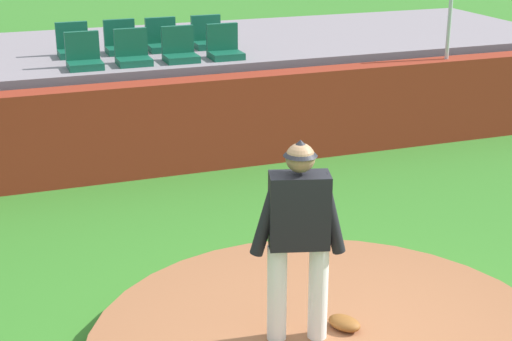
{
  "coord_description": "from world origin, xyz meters",
  "views": [
    {
      "loc": [
        -2.51,
        -5.08,
        3.7
      ],
      "look_at": [
        0.0,
        1.78,
        1.11
      ],
      "focal_mm": 54.93,
      "sensor_mm": 36.0,
      "label": 1
    }
  ],
  "objects_px": {
    "stadium_chair_1": "(133,53)",
    "stadium_chair_5": "(121,43)",
    "pitcher": "(299,227)",
    "stadium_chair_6": "(162,40)",
    "stadium_chair_2": "(180,50)",
    "stadium_chair_0": "(84,57)",
    "fielding_glove": "(344,323)",
    "stadium_chair_4": "(73,46)",
    "stadium_chair_3": "(224,47)",
    "stadium_chair_7": "(208,38)"
  },
  "relations": [
    {
      "from": "stadium_chair_4",
      "to": "stadium_chair_5",
      "type": "height_order",
      "value": "same"
    },
    {
      "from": "stadium_chair_1",
      "to": "stadium_chair_2",
      "type": "bearing_deg",
      "value": 178.73
    },
    {
      "from": "stadium_chair_4",
      "to": "stadium_chair_0",
      "type": "bearing_deg",
      "value": 91.16
    },
    {
      "from": "stadium_chair_0",
      "to": "fielding_glove",
      "type": "bearing_deg",
      "value": 101.64
    },
    {
      "from": "pitcher",
      "to": "stadium_chair_4",
      "type": "height_order",
      "value": "pitcher"
    },
    {
      "from": "fielding_glove",
      "to": "stadium_chair_6",
      "type": "xyz_separation_m",
      "value": [
        0.14,
        6.85,
        1.25
      ]
    },
    {
      "from": "pitcher",
      "to": "stadium_chair_1",
      "type": "distance_m",
      "value": 5.96
    },
    {
      "from": "stadium_chair_2",
      "to": "stadium_chair_5",
      "type": "distance_m",
      "value": 1.15
    },
    {
      "from": "stadium_chair_0",
      "to": "stadium_chair_5",
      "type": "relative_size",
      "value": 1.0
    },
    {
      "from": "stadium_chair_5",
      "to": "stadium_chair_1",
      "type": "bearing_deg",
      "value": 89.6
    },
    {
      "from": "pitcher",
      "to": "fielding_glove",
      "type": "xyz_separation_m",
      "value": [
        0.43,
        -0.02,
        -0.94
      ]
    },
    {
      "from": "stadium_chair_2",
      "to": "stadium_chair_5",
      "type": "xyz_separation_m",
      "value": [
        -0.69,
        0.92,
        0.0
      ]
    },
    {
      "from": "fielding_glove",
      "to": "stadium_chair_2",
      "type": "xyz_separation_m",
      "value": [
        0.18,
        5.95,
        1.25
      ]
    },
    {
      "from": "stadium_chair_4",
      "to": "stadium_chair_7",
      "type": "height_order",
      "value": "same"
    },
    {
      "from": "fielding_glove",
      "to": "stadium_chair_0",
      "type": "relative_size",
      "value": 0.6
    },
    {
      "from": "stadium_chair_3",
      "to": "stadium_chair_7",
      "type": "bearing_deg",
      "value": -90.97
    },
    {
      "from": "stadium_chair_5",
      "to": "stadium_chair_7",
      "type": "xyz_separation_m",
      "value": [
        1.39,
        -0.03,
        0.0
      ]
    },
    {
      "from": "pitcher",
      "to": "stadium_chair_6",
      "type": "distance_m",
      "value": 6.87
    },
    {
      "from": "stadium_chair_6",
      "to": "stadium_chair_0",
      "type": "bearing_deg",
      "value": 34.03
    },
    {
      "from": "stadium_chair_3",
      "to": "stadium_chair_4",
      "type": "distance_m",
      "value": 2.3
    },
    {
      "from": "stadium_chair_6",
      "to": "stadium_chair_1",
      "type": "bearing_deg",
      "value": 53.46
    },
    {
      "from": "stadium_chair_3",
      "to": "stadium_chair_5",
      "type": "xyz_separation_m",
      "value": [
        -1.38,
        0.94,
        0.0
      ]
    },
    {
      "from": "stadium_chair_1",
      "to": "stadium_chair_6",
      "type": "bearing_deg",
      "value": -126.54
    },
    {
      "from": "stadium_chair_2",
      "to": "fielding_glove",
      "type": "bearing_deg",
      "value": 88.27
    },
    {
      "from": "stadium_chair_6",
      "to": "stadium_chair_5",
      "type": "bearing_deg",
      "value": -1.98
    },
    {
      "from": "stadium_chair_7",
      "to": "stadium_chair_1",
      "type": "bearing_deg",
      "value": 32.06
    },
    {
      "from": "stadium_chair_1",
      "to": "stadium_chair_5",
      "type": "relative_size",
      "value": 1.0
    },
    {
      "from": "pitcher",
      "to": "stadium_chair_4",
      "type": "distance_m",
      "value": 6.91
    },
    {
      "from": "pitcher",
      "to": "fielding_glove",
      "type": "distance_m",
      "value": 1.04
    },
    {
      "from": "stadium_chair_4",
      "to": "stadium_chair_5",
      "type": "xyz_separation_m",
      "value": [
        0.73,
        0.01,
        0.0
      ]
    },
    {
      "from": "pitcher",
      "to": "stadium_chair_5",
      "type": "distance_m",
      "value": 6.87
    },
    {
      "from": "stadium_chair_4",
      "to": "stadium_chair_3",
      "type": "bearing_deg",
      "value": 156.2
    },
    {
      "from": "pitcher",
      "to": "stadium_chair_2",
      "type": "xyz_separation_m",
      "value": [
        0.61,
        5.94,
        0.31
      ]
    },
    {
      "from": "stadium_chair_6",
      "to": "stadium_chair_7",
      "type": "height_order",
      "value": "same"
    },
    {
      "from": "stadium_chair_6",
      "to": "stadium_chair_7",
      "type": "distance_m",
      "value": 0.74
    },
    {
      "from": "stadium_chair_5",
      "to": "stadium_chair_6",
      "type": "xyz_separation_m",
      "value": [
        0.65,
        -0.02,
        0.0
      ]
    },
    {
      "from": "stadium_chair_4",
      "to": "stadium_chair_7",
      "type": "distance_m",
      "value": 2.12
    },
    {
      "from": "stadium_chair_1",
      "to": "pitcher",
      "type": "bearing_deg",
      "value": 90.85
    },
    {
      "from": "stadium_chair_5",
      "to": "pitcher",
      "type": "bearing_deg",
      "value": 90.68
    },
    {
      "from": "pitcher",
      "to": "stadium_chair_2",
      "type": "height_order",
      "value": "pitcher"
    },
    {
      "from": "stadium_chair_3",
      "to": "pitcher",
      "type": "bearing_deg",
      "value": 77.64
    },
    {
      "from": "stadium_chair_3",
      "to": "stadium_chair_7",
      "type": "distance_m",
      "value": 0.91
    },
    {
      "from": "stadium_chair_0",
      "to": "stadium_chair_1",
      "type": "xyz_separation_m",
      "value": [
        0.7,
        0.03,
        0.0
      ]
    },
    {
      "from": "stadium_chair_2",
      "to": "stadium_chair_1",
      "type": "bearing_deg",
      "value": -1.27
    },
    {
      "from": "stadium_chair_1",
      "to": "stadium_chair_3",
      "type": "bearing_deg",
      "value": 178.77
    },
    {
      "from": "fielding_glove",
      "to": "stadium_chair_6",
      "type": "height_order",
      "value": "stadium_chair_6"
    },
    {
      "from": "fielding_glove",
      "to": "stadium_chair_3",
      "type": "xyz_separation_m",
      "value": [
        0.87,
        5.94,
        1.25
      ]
    },
    {
      "from": "stadium_chair_6",
      "to": "fielding_glove",
      "type": "bearing_deg",
      "value": 88.85
    },
    {
      "from": "pitcher",
      "to": "stadium_chair_3",
      "type": "xyz_separation_m",
      "value": [
        1.3,
        5.92,
        0.31
      ]
    },
    {
      "from": "stadium_chair_3",
      "to": "stadium_chair_6",
      "type": "distance_m",
      "value": 1.17
    }
  ]
}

